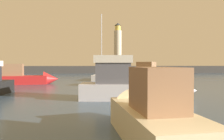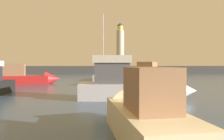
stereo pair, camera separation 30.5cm
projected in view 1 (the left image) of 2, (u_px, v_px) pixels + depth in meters
name	position (u px, v px, depth m)	size (l,w,h in m)	color
ground_plane	(113.00, 81.00, 31.08)	(220.00, 220.00, 0.00)	#384C60
breakwater	(106.00, 69.00, 59.47)	(76.85, 6.86, 1.87)	#423F3D
lighthouse	(118.00, 46.00, 59.49)	(2.02, 2.02, 11.70)	beige
motorboat_0	(137.00, 85.00, 15.49)	(8.36, 2.67, 3.47)	silver
motorboat_1	(143.00, 79.00, 22.56)	(5.51, 8.28, 2.99)	beige
motorboat_4	(145.00, 113.00, 7.83)	(2.59, 6.58, 2.72)	beige
motorboat_5	(26.00, 78.00, 26.93)	(8.02, 3.43, 2.88)	#B21E1E
sailboat_moored	(101.00, 77.00, 33.81)	(2.83, 6.36, 10.26)	white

